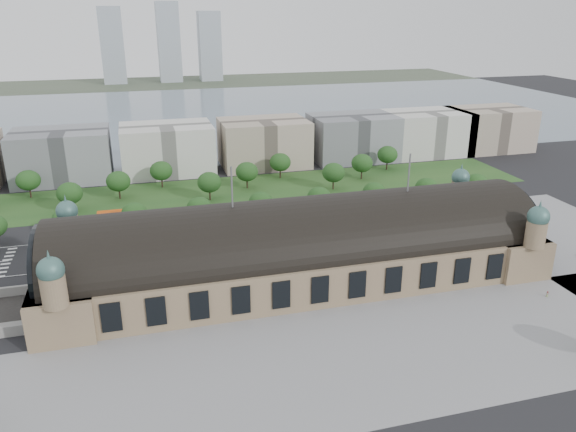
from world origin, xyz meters
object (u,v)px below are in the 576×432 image
object	(u,v)px
traffic_car_2	(57,258)
parked_car_4	(114,265)
petrol_station	(119,215)
parked_car_0	(68,274)
traffic_car_6	(449,214)
pedestrian_0	(547,294)
bus_east	(354,230)
parked_car_3	(116,263)
bus_mid	(264,242)
bus_west	(260,240)
parked_car_1	(44,271)
traffic_car_3	(169,241)
parked_car_6	(157,259)
traffic_car_4	(315,236)
parked_car_5	(158,264)
parked_car_2	(160,258)

from	to	relation	value
traffic_car_2	parked_car_4	world-z (taller)	traffic_car_2
petrol_station	parked_car_0	bearing A→B (deg)	-109.37
petrol_station	traffic_car_6	world-z (taller)	petrol_station
traffic_car_2	pedestrian_0	world-z (taller)	pedestrian_0
bus_east	pedestrian_0	size ratio (longest dim) A/B	6.33
bus_east	pedestrian_0	world-z (taller)	bus_east
traffic_car_6	bus_east	size ratio (longest dim) A/B	0.52
parked_car_3	bus_mid	bearing A→B (deg)	59.60
bus_west	petrol_station	bearing A→B (deg)	48.38
traffic_car_2	bus_east	world-z (taller)	bus_east
traffic_car_2	parked_car_1	size ratio (longest dim) A/B	1.07
traffic_car_3	parked_car_3	bearing A→B (deg)	127.79
parked_car_0	parked_car_4	distance (m)	14.16
traffic_car_3	bus_east	xyz separation A→B (m)	(67.29, -9.74, 0.90)
bus_mid	bus_west	bearing A→B (deg)	13.90
bus_mid	bus_east	world-z (taller)	bus_mid
bus_west	pedestrian_0	world-z (taller)	bus_west
traffic_car_2	traffic_car_6	distance (m)	148.30
parked_car_6	pedestrian_0	world-z (taller)	pedestrian_0
traffic_car_6	traffic_car_4	bearing A→B (deg)	-86.78
traffic_car_2	parked_car_4	distance (m)	20.92
parked_car_3	petrol_station	bearing A→B (deg)	146.00
parked_car_5	traffic_car_6	bearing A→B (deg)	74.23
traffic_car_4	bus_west	size ratio (longest dim) A/B	0.36
bus_mid	parked_car_2	bearing A→B (deg)	89.82
parked_car_2	parked_car_6	size ratio (longest dim) A/B	1.02
parked_car_0	parked_car_5	size ratio (longest dim) A/B	0.80
parked_car_6	parked_car_3	bearing A→B (deg)	-130.35
parked_car_1	bus_west	size ratio (longest dim) A/B	0.48
parked_car_6	bus_mid	xyz separation A→B (m)	(36.74, 2.45, 0.83)
traffic_car_4	bus_east	xyz separation A→B (m)	(15.36, -0.37, 0.91)
bus_west	pedestrian_0	xyz separation A→B (m)	(72.18, -60.15, -0.59)
traffic_car_2	bus_mid	bearing A→B (deg)	77.98
parked_car_4	bus_mid	bearing A→B (deg)	56.19
traffic_car_6	bus_east	xyz separation A→B (m)	(-44.11, -8.00, 0.76)
petrol_station	parked_car_4	distance (m)	41.45
traffic_car_3	parked_car_6	world-z (taller)	parked_car_6
traffic_car_3	traffic_car_6	world-z (taller)	traffic_car_6
parked_car_1	parked_car_3	world-z (taller)	parked_car_3
parked_car_3	traffic_car_6	bearing A→B (deg)	62.98
parked_car_1	bus_west	bearing A→B (deg)	56.84
traffic_car_2	traffic_car_4	distance (m)	88.88
traffic_car_4	parked_car_1	distance (m)	92.04
petrol_station	bus_mid	distance (m)	62.12
traffic_car_3	traffic_car_4	world-z (taller)	traffic_car_3
traffic_car_6	parked_car_5	bearing A→B (deg)	-85.84
petrol_station	parked_car_4	size ratio (longest dim) A/B	3.56
parked_car_3	parked_car_1	bearing A→B (deg)	-122.70
petrol_station	parked_car_4	bearing A→B (deg)	-92.39
bus_mid	parked_car_3	bearing A→B (deg)	88.94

